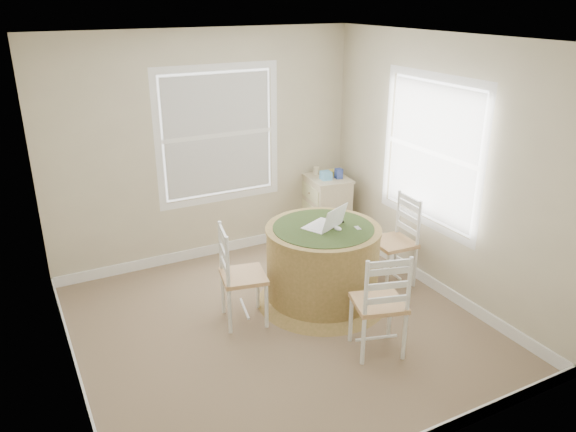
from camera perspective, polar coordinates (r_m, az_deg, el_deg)
room at (r=5.02m, az=-0.18°, el=2.75°), size 3.64×3.64×2.64m
round_table at (r=5.61m, az=3.52°, el=-4.67°), size 1.31×1.31×0.82m
chair_left at (r=5.28m, az=-4.55°, el=-6.06°), size 0.48×0.49×0.95m
chair_near at (r=4.90m, az=9.20°, el=-8.67°), size 0.52×0.50×0.95m
chair_right at (r=6.05m, az=10.61°, el=-2.62°), size 0.43×0.44×0.95m
laptop at (r=5.45m, az=3.75°, el=-0.82°), size 0.45×0.43×0.25m
mouse at (r=5.42m, az=5.06°, el=-1.27°), size 0.08×0.11×0.04m
phone at (r=5.46m, az=7.09°, el=-1.26°), size 0.06×0.10×0.02m
keys at (r=5.59m, az=5.34°, el=-0.61°), size 0.07×0.06×0.02m
corner_chest at (r=7.04m, az=3.86°, el=0.79°), size 0.54×0.68×0.84m
tissue_box at (r=6.77m, az=3.86°, el=4.11°), size 0.13×0.13×0.10m
box_yellow at (r=6.96m, az=4.50°, el=4.41°), size 0.16×0.12×0.06m
box_blue at (r=6.82m, az=5.27°, el=4.30°), size 0.09×0.09×0.12m
cup_cream at (r=7.00m, az=2.80°, el=4.68°), size 0.07×0.07×0.09m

